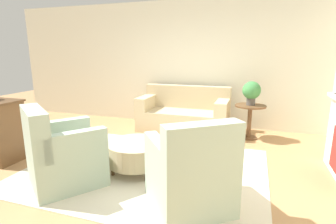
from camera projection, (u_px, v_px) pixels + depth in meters
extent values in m
plane|color=#AD7F51|center=(146.00, 169.00, 3.83)|extent=(16.00, 16.00, 0.00)
cube|color=beige|center=(191.00, 64.00, 6.00)|extent=(9.25, 0.12, 2.80)
cube|color=beige|center=(146.00, 169.00, 3.82)|extent=(3.36, 2.58, 0.01)
cube|color=#C6B289|center=(183.00, 121.00, 5.66)|extent=(1.90, 0.87, 0.44)
cube|color=#C6B289|center=(187.00, 97.00, 5.87)|extent=(1.90, 0.20, 0.50)
cube|color=#C6B289|center=(147.00, 102.00, 5.82)|extent=(0.24, 0.83, 0.27)
cube|color=#C6B289|center=(223.00, 107.00, 5.31)|extent=(0.24, 0.83, 0.27)
cube|color=brown|center=(178.00, 135.00, 5.33)|extent=(1.71, 0.05, 0.06)
cube|color=#9EB29E|center=(67.00, 166.00, 3.37)|extent=(1.13, 1.14, 0.45)
cube|color=#9EB29E|center=(36.00, 133.00, 3.08)|extent=(0.75, 0.63, 0.57)
cube|color=#9EB29E|center=(73.00, 145.00, 3.04)|extent=(0.59, 0.72, 0.32)
cube|color=#9EB29E|center=(60.00, 132.00, 3.56)|extent=(0.59, 0.72, 0.32)
cube|color=brown|center=(97.00, 173.00, 3.63)|extent=(0.59, 0.46, 0.06)
cube|color=#9EB29E|center=(189.00, 186.00, 2.88)|extent=(1.13, 1.14, 0.45)
cube|color=#9EB29E|center=(203.00, 153.00, 2.47)|extent=(0.75, 0.63, 0.57)
cube|color=#9EB29E|center=(215.00, 149.00, 2.91)|extent=(0.59, 0.72, 0.32)
cube|color=#9EB29E|center=(160.00, 156.00, 2.71)|extent=(0.59, 0.72, 0.32)
cube|color=brown|center=(176.00, 185.00, 3.28)|extent=(0.59, 0.46, 0.06)
cylinder|color=#C6B289|center=(137.00, 152.00, 3.73)|extent=(0.83, 0.83, 0.30)
cylinder|color=brown|center=(113.00, 171.00, 3.62)|extent=(0.05, 0.05, 0.12)
cylinder|color=brown|center=(146.00, 176.00, 3.47)|extent=(0.05, 0.05, 0.12)
cylinder|color=brown|center=(129.00, 157.00, 4.08)|extent=(0.05, 0.05, 0.12)
cylinder|color=brown|center=(159.00, 161.00, 3.93)|extent=(0.05, 0.05, 0.12)
cylinder|color=brown|center=(250.00, 106.00, 5.06)|extent=(0.59, 0.59, 0.03)
cylinder|color=brown|center=(249.00, 123.00, 5.13)|extent=(0.08, 0.08, 0.64)
cylinder|color=brown|center=(248.00, 137.00, 5.20)|extent=(0.32, 0.32, 0.03)
cylinder|color=#4C4742|center=(251.00, 101.00, 5.04)|extent=(0.16, 0.16, 0.14)
sphere|color=#3D7F42|center=(252.00, 90.00, 4.99)|extent=(0.34, 0.34, 0.34)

